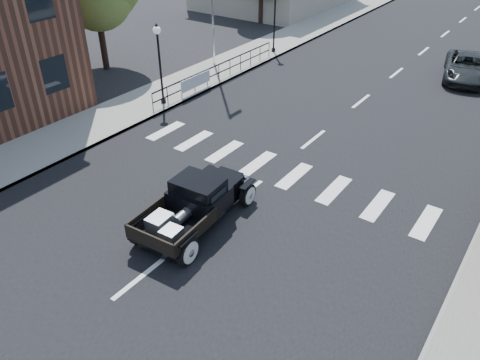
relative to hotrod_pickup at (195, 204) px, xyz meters
The scene contains 10 objects.
ground 0.89m from the hotrod_pickup, 42.20° to the left, with size 120.00×120.00×0.00m, color black.
road 15.30m from the hotrod_pickup, 88.87° to the left, with size 14.00×80.00×0.02m, color black.
road_markings 10.31m from the hotrod_pickup, 88.32° to the left, with size 12.00×60.00×0.06m, color silver, non-canonical shape.
sidewalk_left 17.35m from the hotrod_pickup, 118.23° to the left, with size 3.00×80.00×0.15m, color gray.
railing 12.43m from the hotrod_pickup, 124.27° to the left, with size 0.08×10.00×1.00m, color black, non-canonical shape.
banner 10.79m from the hotrod_pickup, 129.91° to the left, with size 0.04×2.20×0.60m, color silver, non-canonical shape.
lamp_post_b 9.70m from the hotrod_pickup, 139.32° to the left, with size 0.36×0.36×3.75m, color black, non-canonical shape.
lamp_post_c 17.88m from the hotrod_pickup, 114.16° to the left, with size 0.36×0.36×3.75m, color black, non-canonical shape.
hotrod_pickup is the anchor object (origin of this frame).
second_car 18.85m from the hotrod_pickup, 78.79° to the left, with size 2.24×4.85×1.35m, color black.
Camera 1 is at (7.62, -9.02, 9.08)m, focal length 35.00 mm.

